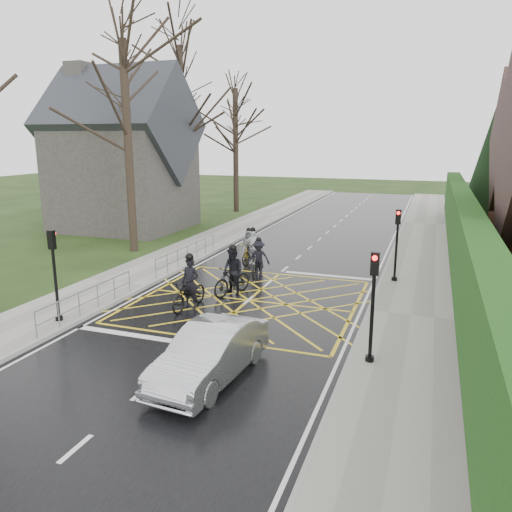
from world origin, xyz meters
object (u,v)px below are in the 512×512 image
Objects in this scene: car at (210,353)px; cyclist_lead at (248,249)px; cyclist_front at (253,250)px; cyclist_rear at (190,291)px; cyclist_back at (233,276)px; cyclist_mid at (258,261)px.

cyclist_lead is at bearing 110.71° from car.
car is at bearing -62.78° from cyclist_front.
cyclist_back is at bearing 72.47° from cyclist_rear.
cyclist_lead is 13.08m from car.
cyclist_front reaches higher than cyclist_lead.
cyclist_mid is at bearing -50.55° from cyclist_front.
cyclist_lead is 0.42× the size of car.
cyclist_back is 1.18× the size of cyclist_lead.
cyclist_rear is 1.03× the size of cyclist_back.
cyclist_mid reaches higher than cyclist_lead.
cyclist_front is at bearing 111.92° from cyclist_mid.
cyclist_back reaches higher than cyclist_lead.
car is at bearing -52.36° from cyclist_rear.
cyclist_mid is 1.04× the size of cyclist_lead.
cyclist_back is at bearing 112.11° from car.
cyclist_lead is (-1.48, 5.75, -0.20)m from cyclist_back.
car is (2.15, -9.89, 0.06)m from cyclist_mid.
cyclist_rear is at bearing -92.49° from cyclist_back.
cyclist_rear is 1.15× the size of cyclist_front.
cyclist_front is at bearing 109.37° from car.
cyclist_mid is at bearing 110.36° from cyclist_back.
cyclist_mid is 0.98× the size of cyclist_front.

